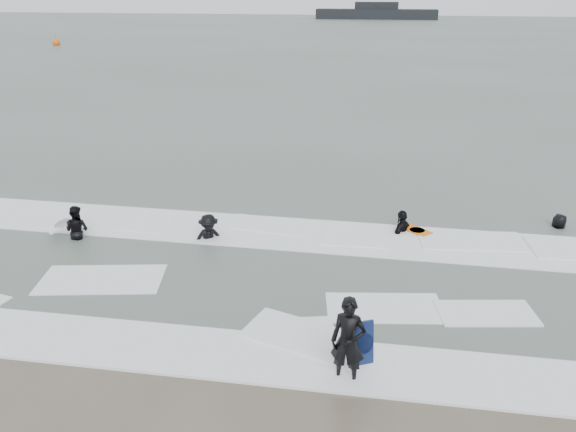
% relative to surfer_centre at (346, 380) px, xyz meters
% --- Properties ---
extents(ground, '(320.00, 320.00, 0.00)m').
position_rel_surfer_centre_xyz_m(ground, '(-2.29, 1.00, 0.00)').
color(ground, brown).
rests_on(ground, ground).
extents(sea, '(320.00, 320.00, 0.00)m').
position_rel_surfer_centre_xyz_m(sea, '(-2.29, 81.00, 0.06)').
color(sea, '#47544C').
rests_on(sea, ground).
extents(surfer_centre, '(0.77, 0.57, 1.95)m').
position_rel_surfer_centre_xyz_m(surfer_centre, '(0.00, 0.00, 0.00)').
color(surfer_centre, black).
rests_on(surfer_centre, ground).
extents(surfer_wading, '(0.89, 0.73, 1.68)m').
position_rel_surfer_centre_xyz_m(surfer_wading, '(-9.11, 5.55, 0.00)').
color(surfer_wading, black).
rests_on(surfer_wading, ground).
extents(surfer_breaker, '(1.30, 1.19, 1.75)m').
position_rel_surfer_centre_xyz_m(surfer_breaker, '(-4.89, 6.13, 0.00)').
color(surfer_breaker, black).
rests_on(surfer_breaker, ground).
extents(surfer_right_near, '(0.94, 1.22, 1.93)m').
position_rel_surfer_centre_xyz_m(surfer_right_near, '(1.20, 7.91, 0.00)').
color(surfer_right_near, black).
rests_on(surfer_right_near, ground).
extents(surfer_right_far, '(0.97, 0.88, 1.67)m').
position_rel_surfer_centre_xyz_m(surfer_right_far, '(6.41, 9.12, 0.00)').
color(surfer_right_far, black).
rests_on(surfer_right_far, ground).
extents(surf_foam, '(30.03, 9.06, 0.09)m').
position_rel_surfer_centre_xyz_m(surf_foam, '(-2.29, 4.70, 0.04)').
color(surf_foam, white).
rests_on(surf_foam, ground).
extents(bodyboards, '(12.23, 8.41, 1.25)m').
position_rel_surfer_centre_xyz_m(bodyboards, '(-2.55, 4.53, 0.50)').
color(bodyboards, '#0F1B47').
rests_on(bodyboards, ground).
extents(buoy, '(1.00, 1.00, 1.65)m').
position_rel_surfer_centre_xyz_m(buoy, '(-45.17, 64.28, 0.42)').
color(buoy, '#E4550A').
rests_on(buoy, ground).
extents(vessel_horizon, '(29.78, 5.32, 4.04)m').
position_rel_surfer_centre_xyz_m(vessel_horizon, '(-3.84, 140.44, 1.50)').
color(vessel_horizon, black).
rests_on(vessel_horizon, ground).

